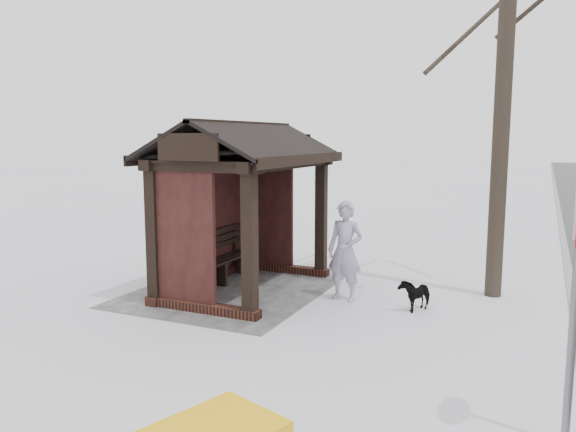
% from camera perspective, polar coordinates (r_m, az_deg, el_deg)
% --- Properties ---
extents(ground, '(120.00, 120.00, 0.00)m').
position_cam_1_polar(ground, '(10.54, -4.27, -7.47)').
color(ground, silver).
rests_on(ground, ground).
extents(trampled_patch, '(4.20, 3.20, 0.02)m').
position_cam_1_polar(trampled_patch, '(10.63, -5.22, -7.29)').
color(trampled_patch, gray).
rests_on(trampled_patch, ground).
extents(bus_shelter, '(3.60, 2.40, 3.09)m').
position_cam_1_polar(bus_shelter, '(10.25, -5.17, 4.39)').
color(bus_shelter, '#391C14').
rests_on(bus_shelter, ground).
extents(pedestrian, '(0.48, 0.68, 1.73)m').
position_cam_1_polar(pedestrian, '(9.71, 5.83, -3.56)').
color(pedestrian, '#A99DB8').
rests_on(pedestrian, ground).
extents(dog, '(0.69, 0.50, 0.53)m').
position_cam_1_polar(dog, '(9.50, 12.80, -7.72)').
color(dog, black).
rests_on(dog, ground).
extents(road_sign, '(0.63, 0.10, 2.48)m').
position_cam_1_polar(road_sign, '(5.58, 27.23, -3.62)').
color(road_sign, slate).
rests_on(road_sign, ground).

